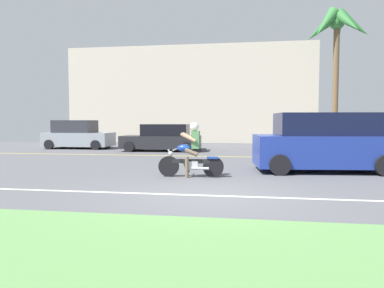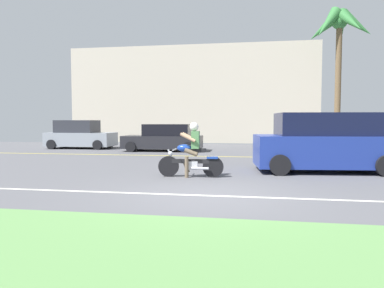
# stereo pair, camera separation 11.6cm
# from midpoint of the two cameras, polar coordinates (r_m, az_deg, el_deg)

# --- Properties ---
(ground) EXTENTS (56.00, 30.00, 0.04)m
(ground) POSITION_cam_midpoint_polar(r_m,az_deg,el_deg) (11.22, 4.22, -4.94)
(ground) COLOR #545459
(grass_median) EXTENTS (56.00, 3.80, 0.06)m
(grass_median) POSITION_cam_midpoint_polar(r_m,az_deg,el_deg) (4.37, -4.00, -18.06)
(grass_median) COLOR #5B8C4C
(grass_median) RESTS_ON ground
(lane_line_near) EXTENTS (50.40, 0.12, 0.01)m
(lane_line_near) POSITION_cam_midpoint_polar(r_m,az_deg,el_deg) (8.12, 2.34, -8.05)
(lane_line_near) COLOR silver
(lane_line_near) RESTS_ON ground
(lane_line_far) EXTENTS (50.40, 0.12, 0.01)m
(lane_line_far) POSITION_cam_midpoint_polar(r_m,az_deg,el_deg) (16.97, 5.86, -1.97)
(lane_line_far) COLOR yellow
(lane_line_far) RESTS_ON ground
(motorcyclist) EXTENTS (1.93, 0.63, 1.62)m
(motorcyclist) POSITION_cam_midpoint_polar(r_m,az_deg,el_deg) (10.70, -0.40, -1.56)
(motorcyclist) COLOR black
(motorcyclist) RESTS_ON ground
(suv_nearby) EXTENTS (4.64, 2.56, 1.91)m
(suv_nearby) POSITION_cam_midpoint_polar(r_m,az_deg,el_deg) (12.63, 19.66, 0.14)
(suv_nearby) COLOR navy
(suv_nearby) RESTS_ON ground
(parked_car_0) EXTENTS (4.00, 2.06, 1.70)m
(parked_car_0) POSITION_cam_midpoint_polar(r_m,az_deg,el_deg) (23.04, -17.56, 1.29)
(parked_car_0) COLOR #8C939E
(parked_car_0) RESTS_ON ground
(parked_car_1) EXTENTS (4.37, 2.15, 1.48)m
(parked_car_1) POSITION_cam_midpoint_polar(r_m,az_deg,el_deg) (20.15, -4.81, 0.88)
(parked_car_1) COLOR #232328
(parked_car_1) RESTS_ON ground
(palm_tree_0) EXTENTS (4.06, 4.06, 8.62)m
(palm_tree_0) POSITION_cam_midpoint_polar(r_m,az_deg,el_deg) (25.29, 21.58, 15.86)
(palm_tree_0) COLOR brown
(palm_tree_0) RESTS_ON ground
(building_far) EXTENTS (18.96, 4.00, 7.36)m
(building_far) POSITION_cam_midpoint_polar(r_m,az_deg,el_deg) (29.51, -0.22, 7.54)
(building_far) COLOR beige
(building_far) RESTS_ON ground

